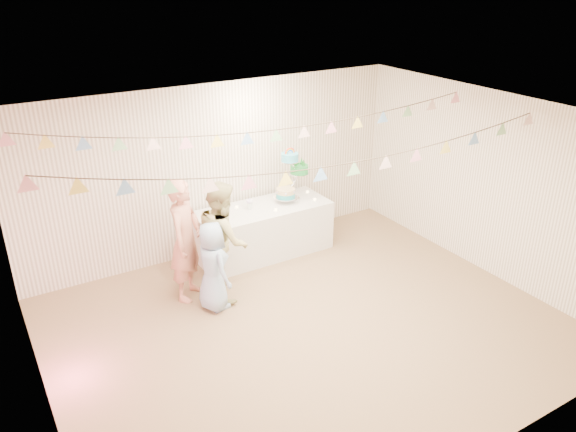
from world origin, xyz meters
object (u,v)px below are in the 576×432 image
person_adult_a (186,240)px  person_adult_b (223,239)px  person_child (213,266)px  cake_stand (292,176)px  table (263,230)px

person_adult_a → person_adult_b: person_adult_a is taller
person_adult_b → person_child: 0.42m
cake_stand → person_adult_b: bearing=-153.0°
person_adult_b → person_child: bearing=147.1°
table → person_adult_a: (-1.46, -0.56, 0.45)m
person_adult_b → table: bearing=-39.4°
table → cake_stand: size_ratio=2.61×
cake_stand → person_adult_b: size_ratio=0.49×
cake_stand → person_adult_b: 1.78m
table → person_adult_b: (-1.01, -0.74, 0.42)m
table → person_adult_b: bearing=-143.6°
person_adult_b → cake_stand: bearing=-48.8°
cake_stand → person_adult_b: person_adult_b is taller
cake_stand → person_child: cake_stand is taller
table → cake_stand: 0.94m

